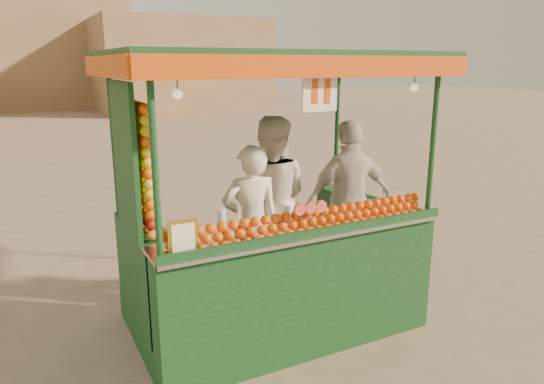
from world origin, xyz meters
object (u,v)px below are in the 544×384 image
juice_cart (269,246)px  vendor_middle (270,200)px  vendor_right (349,200)px  vendor_left (251,224)px

juice_cart → vendor_middle: 0.63m
juice_cart → vendor_right: size_ratio=1.73×
vendor_left → vendor_right: bearing=-167.6°
vendor_middle → vendor_right: 0.86m
juice_cart → vendor_left: (-0.15, 0.10, 0.22)m
vendor_right → juice_cart: bearing=13.2°
vendor_left → vendor_middle: size_ratio=0.88×
vendor_left → vendor_right: size_ratio=0.90×
vendor_left → vendor_middle: (0.40, 0.37, 0.11)m
juice_cart → vendor_left: size_ratio=1.91×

